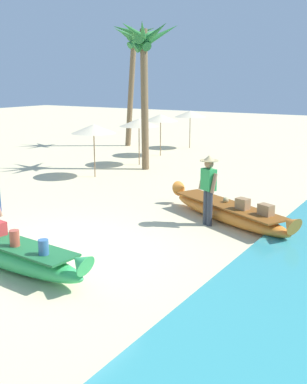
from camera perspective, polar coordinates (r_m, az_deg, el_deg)
ground_plane at (r=9.92m, az=-11.33°, el=-7.16°), size 80.00×80.00×0.00m
boat_green_foreground at (r=9.43m, az=-18.06°, el=-6.80°), size 4.62×0.94×0.83m
boat_orange_midground at (r=11.75m, az=9.11°, el=-2.43°), size 4.13×2.40×0.74m
person_vendor_hatted at (r=11.28m, az=6.71°, el=0.86°), size 0.57×0.45×1.73m
parasol_row_0 at (r=16.89m, az=-7.31°, el=7.66°), size 1.60×1.60×1.91m
parasol_row_1 at (r=19.21m, az=-1.79°, el=8.47°), size 1.60×1.60×1.91m
parasol_row_2 at (r=21.58m, az=0.87°, el=9.05°), size 1.60×1.60×1.91m
parasol_row_3 at (r=24.06m, az=4.50°, el=9.48°), size 1.60×1.60×1.91m
palm_tree_tall_inland at (r=18.24m, az=-1.10°, el=17.02°), size 2.40×2.75×5.60m
palm_tree_leaning_seaward at (r=24.68m, az=-2.41°, el=16.86°), size 2.48×2.57×6.13m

